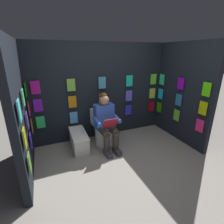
# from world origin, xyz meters

# --- Properties ---
(ground_plane) EXTENTS (30.00, 30.00, 0.00)m
(ground_plane) POSITION_xyz_m (0.00, 0.00, 0.00)
(ground_plane) COLOR gray
(display_wall_back) EXTENTS (3.25, 0.14, 2.18)m
(display_wall_back) POSITION_xyz_m (-0.00, -1.66, 1.09)
(display_wall_back) COLOR black
(display_wall_back) RESTS_ON ground
(display_wall_left) EXTENTS (0.14, 1.61, 2.18)m
(display_wall_left) POSITION_xyz_m (-1.63, -0.81, 1.09)
(display_wall_left) COLOR black
(display_wall_left) RESTS_ON ground
(display_wall_right) EXTENTS (0.14, 1.61, 2.18)m
(display_wall_right) POSITION_xyz_m (1.63, -0.81, 1.09)
(display_wall_right) COLOR black
(display_wall_right) RESTS_ON ground
(toilet) EXTENTS (0.41, 0.56, 0.77)m
(toilet) POSITION_xyz_m (0.13, -1.26, 0.33)
(toilet) COLOR white
(toilet) RESTS_ON ground
(person_reading) EXTENTS (0.53, 0.69, 1.19)m
(person_reading) POSITION_xyz_m (0.12, -1.04, 0.60)
(person_reading) COLOR blue
(person_reading) RESTS_ON ground
(comic_longbox_near) EXTENTS (0.34, 0.77, 0.36)m
(comic_longbox_near) POSITION_xyz_m (0.68, -1.23, 0.18)
(comic_longbox_near) COLOR white
(comic_longbox_near) RESTS_ON ground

